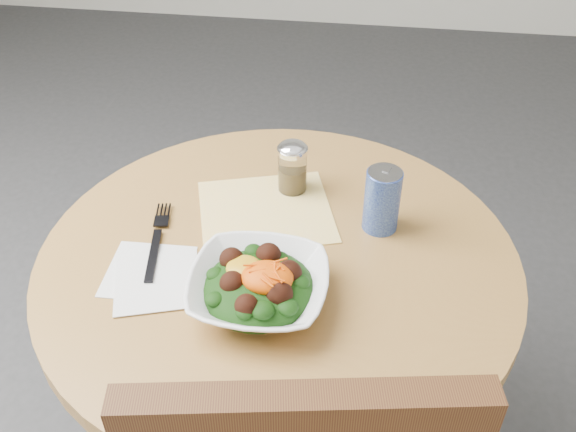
% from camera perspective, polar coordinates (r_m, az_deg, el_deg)
% --- Properties ---
extents(table, '(0.90, 0.90, 0.75)m').
position_cam_1_polar(table, '(1.34, -0.80, -9.61)').
color(table, black).
rests_on(table, ground).
extents(cloth_napkin, '(0.32, 0.31, 0.00)m').
position_cam_1_polar(cloth_napkin, '(1.30, -1.99, 0.43)').
color(cloth_napkin, '#EAA30C').
rests_on(cloth_napkin, table).
extents(paper_napkins, '(0.19, 0.20, 0.00)m').
position_cam_1_polar(paper_napkins, '(1.18, -11.93, -5.26)').
color(paper_napkins, silver).
rests_on(paper_napkins, table).
extents(salad_bowl, '(0.24, 0.24, 0.09)m').
position_cam_1_polar(salad_bowl, '(1.09, -2.62, -6.29)').
color(salad_bowl, white).
rests_on(salad_bowl, table).
extents(fork, '(0.06, 0.23, 0.00)m').
position_cam_1_polar(fork, '(1.25, -11.53, -1.91)').
color(fork, black).
rests_on(fork, table).
extents(spice_shaker, '(0.06, 0.06, 0.11)m').
position_cam_1_polar(spice_shaker, '(1.33, 0.40, 4.35)').
color(spice_shaker, silver).
rests_on(spice_shaker, table).
extents(beverage_can, '(0.07, 0.07, 0.13)m').
position_cam_1_polar(beverage_can, '(1.24, 8.36, 1.43)').
color(beverage_can, navy).
rests_on(beverage_can, table).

